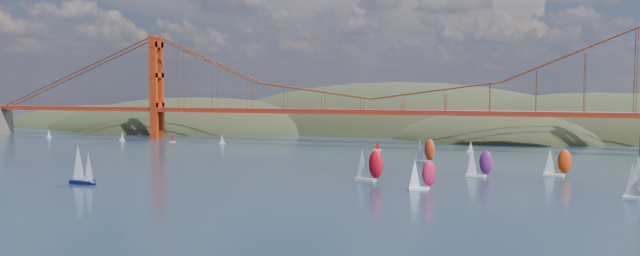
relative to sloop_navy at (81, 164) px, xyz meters
The scene contains 15 objects.
ground 60.09m from the sloop_navy, 32.28° to the right, with size 1200.00×1200.00×0.00m, color black.
headlands 264.83m from the sloop_navy, 68.80° to the left, with size 725.00×225.00×96.00m.
bridge 158.14m from the sloop_navy, 71.75° to the left, with size 552.00×12.00×55.00m.
sloop_navy is the anchor object (origin of this frame).
racer_0 82.63m from the sloop_navy, 21.37° to the left, with size 9.50×6.04×10.62m.
racer_1 96.14m from the sloop_navy, 11.77° to the left, with size 7.96×6.21×9.03m.
racer_3 142.66m from the sloop_navy, 24.15° to the left, with size 8.41×3.72×9.53m.
racer_5 117.61m from the sloop_navy, 43.11° to the left, with size 8.83×6.69×9.98m.
racer_rwb 117.79m from the sloop_navy, 24.51° to the left, with size 8.21×3.46×9.35m.
distant_boat_0 182.69m from the sloop_navy, 134.08° to the left, with size 3.00×2.00×4.70m.
distant_boat_1 147.08m from the sloop_navy, 121.19° to the left, with size 3.00×2.00×4.70m.
distant_boat_2 136.38m from the sloop_navy, 110.48° to the left, with size 3.00×2.00×4.70m.
distant_boat_3 127.72m from the sloop_navy, 98.69° to the left, with size 3.00×2.00×4.70m.
distant_boat_8 158.31m from the sloop_navy, 51.19° to the left, with size 3.00×2.00×4.70m.
distant_boat_9 133.15m from the sloop_navy, 63.37° to the left, with size 3.00×2.00×4.70m.
Camera 1 is at (68.66, -115.26, 27.60)m, focal length 35.00 mm.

